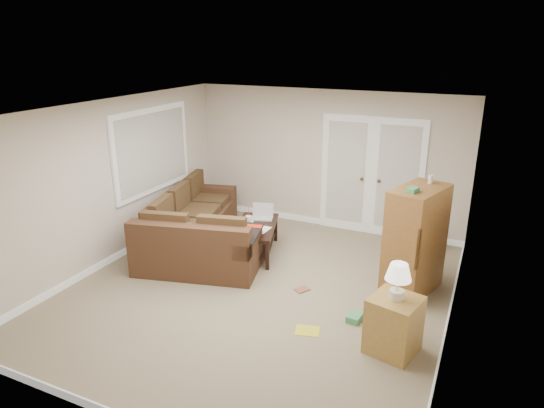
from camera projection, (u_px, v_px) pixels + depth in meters
The scene contains 17 objects.
floor at pixel (259, 289), 6.78m from camera, with size 5.50×5.50×0.00m, color gray.
ceiling at pixel (257, 110), 5.97m from camera, with size 5.00×5.50×0.02m, color white.
wall_left at pixel (111, 183), 7.36m from camera, with size 0.02×5.50×2.50m, color beige.
wall_right at pixel (459, 236), 5.38m from camera, with size 0.02×5.50×2.50m, color beige.
wall_back at pixel (326, 160), 8.73m from camera, with size 5.00×0.02×2.50m, color beige.
wall_front at pixel (111, 304), 4.01m from camera, with size 5.00×0.02×2.50m, color beige.
baseboards at pixel (259, 286), 6.76m from camera, with size 5.00×5.50×0.10m, color silver, non-canonical shape.
french_doors at pixel (371, 177), 8.44m from camera, with size 1.80×0.05×2.13m.
window_left at pixel (153, 150), 8.11m from camera, with size 0.05×1.92×1.42m.
sectional_sofa at pixel (195, 232), 7.90m from camera, with size 2.45×2.90×0.86m.
coffee_table at pixel (257, 238), 7.85m from camera, with size 0.94×1.32×0.82m.
tv_armoire at pixel (415, 240), 6.53m from camera, with size 0.76×1.04×1.60m.
side_cabinet at pixel (394, 320), 5.34m from camera, with size 0.61×0.61×1.08m.
space_heater at pixel (437, 240), 8.00m from camera, with size 0.13×0.11×0.33m, color silver.
floor_magazine at pixel (308, 331), 5.82m from camera, with size 0.29×0.23×0.01m, color gold.
floor_greenbox at pixel (355, 318), 6.02m from camera, with size 0.16×0.21×0.08m, color #3F8C59.
floor_book at pixel (299, 287), 6.82m from camera, with size 0.14×0.20×0.02m, color brown.
Camera 1 is at (2.69, -5.39, 3.34)m, focal length 32.00 mm.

